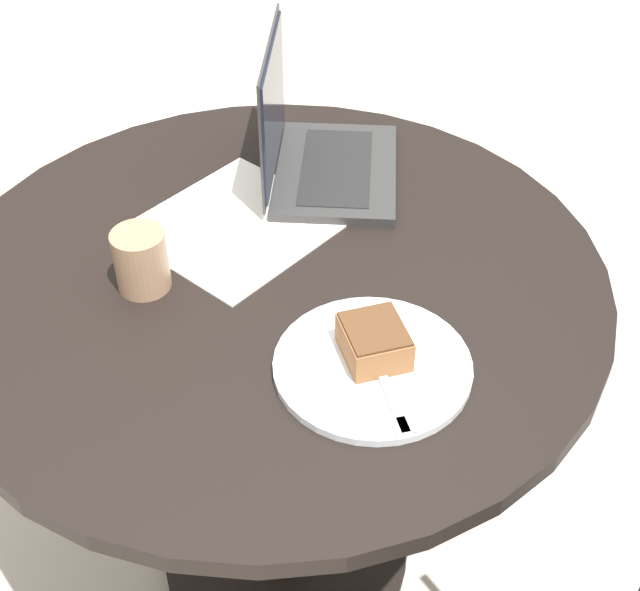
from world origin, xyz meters
TOP-DOWN VIEW (x-y plane):
  - ground_plane at (0.00, 0.00)m, footprint 12.00×12.00m
  - dining_table at (0.00, 0.00)m, footprint 1.02×1.02m
  - paper_document at (0.02, -0.13)m, footprint 0.38×0.38m
  - plate at (-0.05, 0.25)m, footprint 0.27×0.27m
  - cake_slice at (-0.06, 0.24)m, footprint 0.09×0.10m
  - fork at (-0.04, 0.31)m, footprint 0.04×0.17m
  - coffee_glass at (0.19, -0.04)m, footprint 0.08×0.08m
  - laptop at (-0.16, -0.22)m, footprint 0.32×0.36m

SIDE VIEW (x-z plane):
  - ground_plane at x=0.00m, z-range 0.00..0.00m
  - dining_table at x=0.00m, z-range 0.21..0.98m
  - paper_document at x=0.02m, z-range 0.77..0.77m
  - plate at x=-0.05m, z-range 0.77..0.78m
  - fork at x=-0.04m, z-range 0.78..0.78m
  - cake_slice at x=-0.06m, z-range 0.78..0.83m
  - laptop at x=-0.16m, z-range 0.69..0.94m
  - coffee_glass at x=0.19m, z-range 0.77..0.86m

